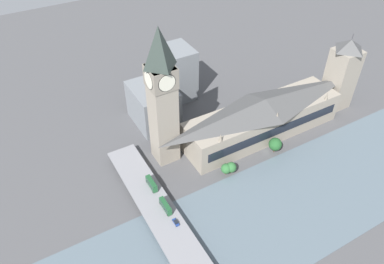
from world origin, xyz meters
The scene contains 14 objects.
ground_plane centered at (0.00, 0.00, 0.00)m, with size 600.00×600.00×0.00m, color #4C4C4F.
river_water centered at (-38.46, 0.00, 0.15)m, with size 64.93×360.00×0.30m, color slate.
parliament_hall centered at (15.87, -8.00, 13.60)m, with size 26.19×105.62×27.40m.
clock_tower centered at (27.53, 55.40, 44.77)m, with size 14.42×14.42×84.50m.
victoria_tower centered at (15.92, -72.90, 25.31)m, with size 16.18×16.18×54.62m.
road_bridge centered at (-38.46, 78.38, 3.92)m, with size 161.85×16.80×4.82m.
double_decker_bus_lead centered at (-11.78, 75.02, 7.41)m, with size 10.31×2.48×4.70m.
double_decker_bus_mid centered at (5.45, 74.80, 7.49)m, with size 10.18×2.64×4.86m.
car_northbound_lead centered at (-22.01, 74.55, 5.53)m, with size 4.75×1.88×1.44m.
city_block_west centered at (62.34, 46.48, 13.33)m, with size 32.90×25.74×26.66m.
city_block_center centered at (81.78, 18.08, 18.99)m, with size 25.20×20.78×37.98m.
tree_embankment_near centered at (-3.09, 31.98, 4.66)m, with size 6.00×6.00×7.68m.
tree_embankment_mid centered at (-2.18, -4.31, 6.44)m, with size 8.06×8.06×10.49m.
tree_embankment_far centered at (-3.76, 28.96, 4.79)m, with size 6.14×6.14×7.88m.
Camera 1 is at (-122.94, 122.90, 159.49)m, focal length 35.00 mm.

